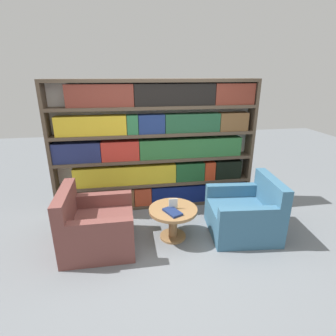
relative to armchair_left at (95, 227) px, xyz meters
name	(u,v)px	position (x,y,z in m)	size (l,w,h in m)	color
ground_plane	(168,249)	(0.91, -0.22, -0.28)	(14.00, 14.00, 0.00)	slate
bookshelf	(157,147)	(0.94, 1.05, 0.75)	(3.25, 0.30, 2.08)	silver
armchair_left	(95,227)	(0.00, 0.00, 0.00)	(0.89, 0.85, 0.82)	brown
armchair_right	(245,215)	(2.05, 0.00, 0.00)	(0.96, 0.93, 0.82)	#386684
coffee_table	(173,217)	(1.02, 0.03, 0.04)	(0.65, 0.65, 0.45)	olive
table_sign	(173,204)	(1.02, 0.03, 0.23)	(0.12, 0.06, 0.15)	black
stray_book	(172,212)	(1.00, -0.08, 0.18)	(0.25, 0.30, 0.03)	navy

